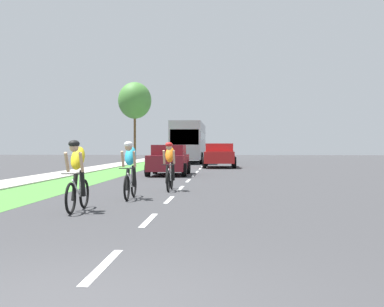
{
  "coord_description": "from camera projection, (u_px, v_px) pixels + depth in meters",
  "views": [
    {
      "loc": [
        1.43,
        -4.3,
        1.44
      ],
      "look_at": [
        -0.08,
        20.41,
        1.09
      ],
      "focal_mm": 46.61,
      "sensor_mm": 36.0,
      "label": 1
    }
  ],
  "objects": [
    {
      "name": "ground_plane",
      "position": [
        193.0,
        176.0,
        24.36
      ],
      "size": [
        120.0,
        120.0,
        0.0
      ],
      "primitive_type": "plane",
      "color": "#38383A"
    },
    {
      "name": "grass_verge",
      "position": [
        100.0,
        175.0,
        24.64
      ],
      "size": [
        2.44,
        70.0,
        0.01
      ],
      "primitive_type": "cube",
      "color": "#478438",
      "rests_on": "ground_plane"
    },
    {
      "name": "sidewalk_concrete",
      "position": [
        58.0,
        175.0,
        24.77
      ],
      "size": [
        1.85,
        70.0,
        0.1
      ],
      "primitive_type": "cube",
      "color": "#B2ADA3",
      "rests_on": "ground_plane"
    },
    {
      "name": "lane_markings_center",
      "position": [
        197.0,
        172.0,
        28.35
      ],
      "size": [
        0.12,
        54.07,
        0.01
      ],
      "color": "white",
      "rests_on": "ground_plane"
    },
    {
      "name": "cyclist_lead",
      "position": [
        77.0,
        175.0,
        11.02
      ],
      "size": [
        0.42,
        1.72,
        1.58
      ],
      "color": "black",
      "rests_on": "ground_plane"
    },
    {
      "name": "cyclist_trailing",
      "position": [
        130.0,
        169.0,
        13.66
      ],
      "size": [
        0.42,
        1.72,
        1.58
      ],
      "color": "black",
      "rests_on": "ground_plane"
    },
    {
      "name": "cyclist_distant",
      "position": [
        170.0,
        166.0,
        16.23
      ],
      "size": [
        0.42,
        1.72,
        1.58
      ],
      "color": "black",
      "rests_on": "ground_plane"
    },
    {
      "name": "sedan_maroon",
      "position": [
        169.0,
        160.0,
        25.06
      ],
      "size": [
        1.98,
        4.3,
        1.52
      ],
      "color": "maroon",
      "rests_on": "ground_plane"
    },
    {
      "name": "pickup_red",
      "position": [
        219.0,
        155.0,
        34.06
      ],
      "size": [
        2.22,
        5.1,
        1.64
      ],
      "color": "red",
      "rests_on": "ground_plane"
    },
    {
      "name": "bus_silver",
      "position": [
        189.0,
        140.0,
        44.44
      ],
      "size": [
        2.78,
        11.6,
        3.48
      ],
      "color": "#A5A8AD",
      "rests_on": "ground_plane"
    },
    {
      "name": "street_tree_far",
      "position": [
        135.0,
        101.0,
        51.01
      ],
      "size": [
        3.4,
        3.4,
        8.03
      ],
      "color": "brown",
      "rests_on": "ground_plane"
    }
  ]
}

